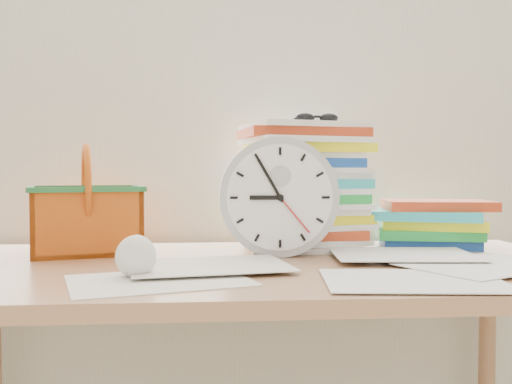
{
  "coord_description": "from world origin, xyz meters",
  "views": [
    {
      "loc": [
        -0.09,
        0.42,
        0.94
      ],
      "look_at": [
        -0.0,
        1.6,
        0.9
      ],
      "focal_mm": 40.0,
      "sensor_mm": 36.0,
      "label": 1
    }
  ],
  "objects": [
    {
      "name": "curtain",
      "position": [
        0.0,
        1.98,
        1.3
      ],
      "size": [
        2.4,
        0.01,
        2.5
      ],
      "primitive_type": "cube",
      "color": "white",
      "rests_on": "room_shell"
    },
    {
      "name": "desk",
      "position": [
        0.0,
        1.6,
        0.68
      ],
      "size": [
        1.4,
        0.7,
        0.75
      ],
      "color": "#A3714C",
      "rests_on": "ground"
    },
    {
      "name": "paper_stack",
      "position": [
        0.13,
        1.83,
        0.9
      ],
      "size": [
        0.34,
        0.29,
        0.31
      ],
      "primitive_type": null,
      "rotation": [
        0.0,
        0.0,
        0.12
      ],
      "color": "white",
      "rests_on": "desk"
    },
    {
      "name": "clock",
      "position": [
        0.05,
        1.69,
        0.88
      ],
      "size": [
        0.27,
        0.05,
        0.27
      ],
      "primitive_type": "cylinder",
      "rotation": [
        1.57,
        0.0,
        0.0
      ],
      "color": "#AEAEAF",
      "rests_on": "desk"
    },
    {
      "name": "sunglasses",
      "position": [
        0.16,
        1.81,
        1.07
      ],
      "size": [
        0.13,
        0.11,
        0.03
      ],
      "primitive_type": null,
      "rotation": [
        0.0,
        0.0,
        0.08
      ],
      "color": "black",
      "rests_on": "paper_stack"
    },
    {
      "name": "book_stack",
      "position": [
        0.45,
        1.82,
        0.81
      ],
      "size": [
        0.32,
        0.27,
        0.12
      ],
      "primitive_type": null,
      "rotation": [
        0.0,
        0.0,
        -0.24
      ],
      "color": "white",
      "rests_on": "desk"
    },
    {
      "name": "basket",
      "position": [
        -0.38,
        1.77,
        0.87
      ],
      "size": [
        0.29,
        0.25,
        0.25
      ],
      "primitive_type": null,
      "rotation": [
        0.0,
        0.0,
        0.26
      ],
      "color": "orange",
      "rests_on": "desk"
    },
    {
      "name": "crumpled_ball",
      "position": [
        -0.23,
        1.46,
        0.79
      ],
      "size": [
        0.08,
        0.08,
        0.08
      ],
      "primitive_type": "sphere",
      "color": "white",
      "rests_on": "desk"
    },
    {
      "name": "scattered_papers",
      "position": [
        0.0,
        1.6,
        0.76
      ],
      "size": [
        1.26,
        0.42,
        0.02
      ],
      "primitive_type": null,
      "color": "white",
      "rests_on": "desk"
    }
  ]
}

